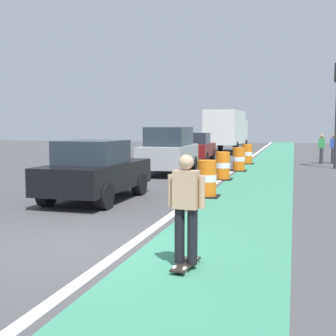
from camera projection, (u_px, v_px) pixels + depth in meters
ground_plane at (75, 246)px, 7.97m from camera, size 100.00×100.00×0.00m
bike_lane_strip at (262, 177)px, 18.84m from camera, size 2.50×80.00×0.01m
lane_divider_stripe at (226, 176)px, 19.24m from camera, size 0.20×80.00×0.01m
skateboarder_on_lane at (186, 208)px, 6.66m from camera, size 0.57×0.82×1.69m
parked_sedan_nearest at (95, 171)px, 12.78m from camera, size 1.98×4.14×1.70m
parked_suv_second at (169, 150)px, 19.98m from camera, size 2.09×4.68×2.04m
parked_sedan_third at (195, 148)px, 26.39m from camera, size 2.00×4.15×1.70m
traffic_barrel_front at (207, 179)px, 13.46m from camera, size 0.73×0.73×1.09m
traffic_barrel_mid at (223, 166)px, 17.76m from camera, size 0.73×0.73×1.09m
traffic_barrel_back at (239, 160)px, 21.13m from camera, size 0.73×0.73×1.09m
traffic_barrel_far at (247, 154)px, 25.05m from camera, size 0.73×0.73×1.09m
delivery_truck_down_block at (227, 129)px, 35.25m from camera, size 2.53×7.66×3.23m
pedestrian_crossing at (333, 148)px, 25.29m from camera, size 0.34×0.20×1.61m
pedestrian_waiting at (322, 148)px, 25.20m from camera, size 0.34×0.20×1.61m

